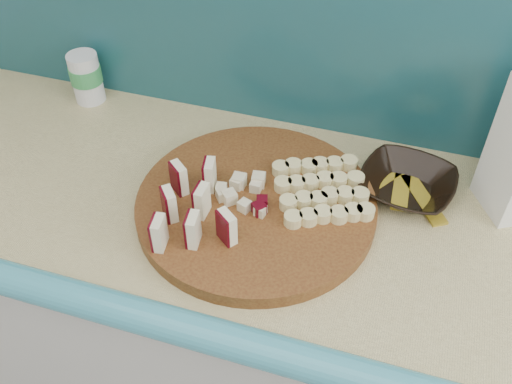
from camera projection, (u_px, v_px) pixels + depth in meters
name	position (u px, v px, depth m)	size (l,w,h in m)	color
kitchen_counter	(331.00, 354.00, 1.38)	(2.20, 0.63, 0.91)	beige
backsplash	(396.00, 33.00, 1.09)	(2.20, 0.02, 0.50)	teal
cutting_board	(256.00, 205.00, 1.09)	(0.46, 0.46, 0.03)	#47200F
apple_wedges	(191.00, 206.00, 1.02)	(0.16, 0.21, 0.06)	#FFF6CB
apple_chunks	(240.00, 197.00, 1.07)	(0.07, 0.08, 0.02)	beige
banana_slices	(321.00, 190.00, 1.08)	(0.22, 0.22, 0.02)	#E2D28A
brown_bowl	(407.00, 185.00, 1.12)	(0.18, 0.18, 0.04)	black
canister	(86.00, 77.00, 1.33)	(0.07, 0.07, 0.12)	silver
banana_peel	(399.00, 190.00, 1.14)	(0.21, 0.17, 0.01)	gold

